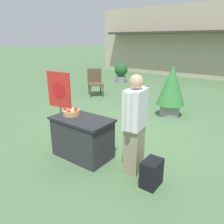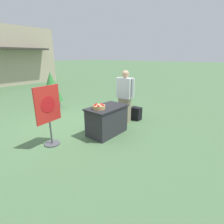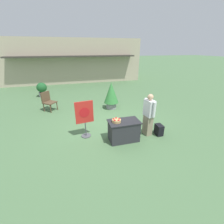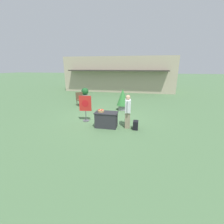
{
  "view_description": "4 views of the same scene",
  "coord_description": "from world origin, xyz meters",
  "views": [
    {
      "loc": [
        2.99,
        -3.94,
        2.12
      ],
      "look_at": [
        0.43,
        -0.49,
        0.68
      ],
      "focal_mm": 35.0,
      "sensor_mm": 36.0,
      "label": 1
    },
    {
      "loc": [
        -2.96,
        -4.2,
        2.05
      ],
      "look_at": [
        0.46,
        -1.4,
        0.61
      ],
      "focal_mm": 28.0,
      "sensor_mm": 36.0,
      "label": 2
    },
    {
      "loc": [
        -1.31,
        -5.73,
        3.13
      ],
      "look_at": [
        0.04,
        -0.84,
        0.96
      ],
      "focal_mm": 24.0,
      "sensor_mm": 36.0,
      "label": 3
    },
    {
      "loc": [
        1.97,
        -8.1,
        2.91
      ],
      "look_at": [
        0.61,
        -1.15,
        0.74
      ],
      "focal_mm": 24.0,
      "sensor_mm": 36.0,
      "label": 4
    }
  ],
  "objects": [
    {
      "name": "ground_plane",
      "position": [
        0.0,
        0.0,
        0.0
      ],
      "size": [
        120.0,
        120.0,
        0.0
      ],
      "primitive_type": "plane",
      "color": "#4C7047"
    },
    {
      "name": "storefront_building",
      "position": [
        -0.77,
        11.32,
        2.0
      ],
      "size": [
        12.83,
        5.65,
        3.99
      ],
      "color": "#B7A88E",
      "rests_on": "ground_plane"
    },
    {
      "name": "display_table",
      "position": [
        0.36,
        -1.3,
        0.38
      ],
      "size": [
        1.11,
        0.66,
        0.76
      ],
      "color": "#2D2D33",
      "rests_on": "ground_plane"
    },
    {
      "name": "apple_basket",
      "position": [
        0.08,
        -1.29,
        0.82
      ],
      "size": [
        0.31,
        0.31,
        0.13
      ],
      "color": "tan",
      "rests_on": "display_table"
    },
    {
      "name": "person_visitor",
      "position": [
        1.38,
        -1.16,
        0.83
      ],
      "size": [
        0.31,
        0.61,
        1.63
      ],
      "rotation": [
        0.0,
        0.0,
        -3.01
      ],
      "color": "gray",
      "rests_on": "ground_plane"
    },
    {
      "name": "backpack",
      "position": [
        1.8,
        -1.33,
        0.21
      ],
      "size": [
        0.24,
        0.34,
        0.42
      ],
      "color": "black",
      "rests_on": "ground_plane"
    },
    {
      "name": "poster_board",
      "position": [
        -0.95,
        -0.69,
        0.8
      ],
      "size": [
        0.66,
        0.36,
        1.42
      ],
      "rotation": [
        0.0,
        0.0,
        -1.44
      ],
      "color": "#4C4C51",
      "rests_on": "ground_plane"
    },
    {
      "name": "patio_chair",
      "position": [
        -2.57,
        2.47,
        0.57
      ],
      "size": [
        0.77,
        0.77,
        1.03
      ],
      "rotation": [
        0.0,
        0.0,
        5.59
      ],
      "color": "brown",
      "rests_on": "ground_plane"
    },
    {
      "name": "potted_plant_far_left",
      "position": [
        -3.26,
        5.28,
        0.54
      ],
      "size": [
        0.66,
        0.66,
        0.98
      ],
      "color": "gray",
      "rests_on": "ground_plane"
    },
    {
      "name": "potted_plant_near_right",
      "position": [
        0.76,
        1.88,
        0.81
      ],
      "size": [
        0.79,
        0.79,
        1.46
      ],
      "color": "gray",
      "rests_on": "ground_plane"
    }
  ]
}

